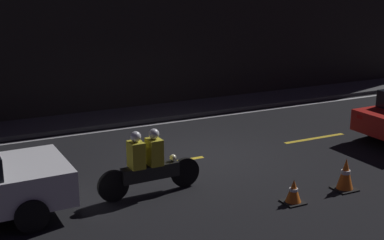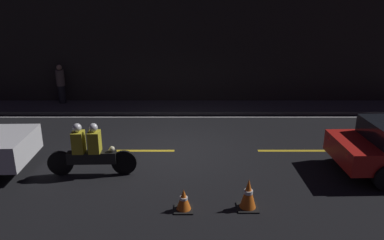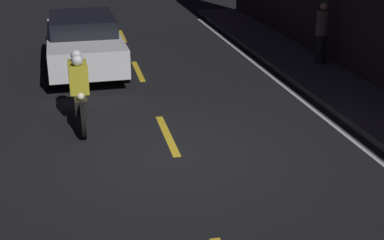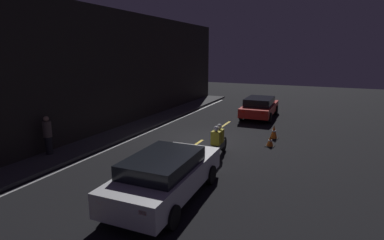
% 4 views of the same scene
% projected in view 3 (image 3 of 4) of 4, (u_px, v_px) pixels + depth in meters
% --- Properties ---
extents(ground_plane, '(56.00, 56.00, 0.00)m').
position_uv_depth(ground_plane, '(177.00, 157.00, 9.06)').
color(ground_plane, black).
extents(lane_dash_a, '(2.00, 0.14, 0.01)m').
position_uv_depth(lane_dash_a, '(122.00, 36.00, 18.18)').
color(lane_dash_a, gold).
rests_on(lane_dash_a, ground).
extents(lane_dash_b, '(2.00, 0.14, 0.01)m').
position_uv_depth(lane_dash_b, '(138.00, 71.00, 14.07)').
color(lane_dash_b, gold).
rests_on(lane_dash_b, ground).
extents(lane_dash_c, '(2.00, 0.14, 0.01)m').
position_uv_depth(lane_dash_c, '(167.00, 135.00, 9.97)').
color(lane_dash_c, gold).
rests_on(lane_dash_c, ground).
extents(lane_solid_kerb, '(25.20, 0.14, 0.01)m').
position_uv_depth(lane_solid_kerb, '(355.00, 141.00, 9.71)').
color(lane_solid_kerb, silver).
rests_on(lane_solid_kerb, ground).
extents(sedan_white, '(4.63, 2.07, 1.40)m').
position_uv_depth(sedan_white, '(84.00, 41.00, 14.04)').
color(sedan_white, silver).
rests_on(sedan_white, ground).
extents(motorcycle, '(2.27, 0.38, 1.39)m').
position_uv_depth(motorcycle, '(79.00, 90.00, 10.43)').
color(motorcycle, black).
rests_on(motorcycle, ground).
extents(pedestrian, '(0.34, 0.34, 1.61)m').
position_uv_depth(pedestrian, '(322.00, 32.00, 14.17)').
color(pedestrian, black).
rests_on(pedestrian, raised_curb).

